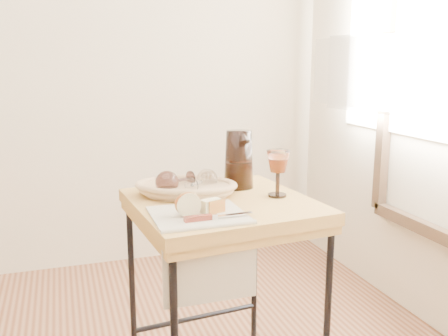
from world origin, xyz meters
name	(u,v)px	position (x,y,z in m)	size (l,w,h in m)	color
wall_back	(25,45)	(0.00, 1.80, 1.35)	(3.60, 0.00, 2.70)	beige
side_table	(222,300)	(0.68, 0.34, 0.39)	(0.61, 0.61, 0.77)	olive
tea_towel	(198,215)	(0.56, 0.19, 0.78)	(0.29, 0.26, 0.01)	beige
bread_basket	(186,189)	(0.58, 0.44, 0.80)	(0.33, 0.23, 0.05)	#A37946
goblet_lying_a	(177,181)	(0.55, 0.45, 0.83)	(0.14, 0.09, 0.09)	#51332D
goblet_lying_b	(200,182)	(0.63, 0.42, 0.83)	(0.13, 0.08, 0.08)	white
pitcher	(239,159)	(0.80, 0.49, 0.89)	(0.16, 0.24, 0.26)	black
wine_goblet	(278,173)	(0.89, 0.32, 0.86)	(0.08, 0.08, 0.17)	white
apple_half	(187,204)	(0.52, 0.18, 0.82)	(0.08, 0.04, 0.08)	#B52111
apple_wedge	(211,206)	(0.60, 0.19, 0.80)	(0.06, 0.03, 0.04)	#FDF1B5
table_knife	(216,216)	(0.59, 0.12, 0.79)	(0.22, 0.02, 0.02)	silver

